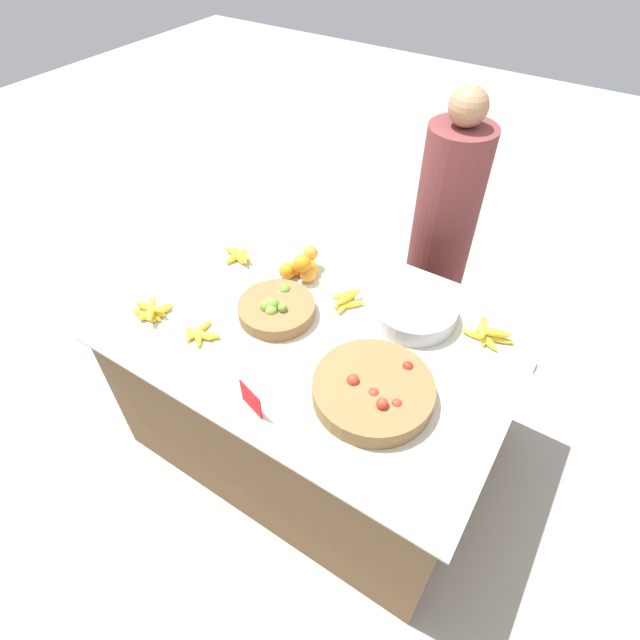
{
  "coord_description": "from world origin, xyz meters",
  "views": [
    {
      "loc": [
        0.8,
        -1.24,
        2.3
      ],
      "look_at": [
        0.0,
        0.0,
        0.84
      ],
      "focal_mm": 28.0,
      "sensor_mm": 36.0,
      "label": 1
    }
  ],
  "objects": [
    {
      "name": "vendor_person",
      "position": [
        0.14,
        1.0,
        0.69
      ],
      "size": [
        0.33,
        0.33,
        1.51
      ],
      "color": "brown",
      "rests_on": "ground_plane"
    },
    {
      "name": "tomato_basket",
      "position": [
        0.36,
        -0.19,
        0.83
      ],
      "size": [
        0.45,
        0.45,
        0.11
      ],
      "color": "olive",
      "rests_on": "market_table"
    },
    {
      "name": "metal_bowl",
      "position": [
        0.3,
        0.27,
        0.83
      ],
      "size": [
        0.36,
        0.36,
        0.08
      ],
      "color": "#B7B7BF",
      "rests_on": "market_table"
    },
    {
      "name": "orange_pile",
      "position": [
        -0.26,
        0.24,
        0.85
      ],
      "size": [
        0.17,
        0.2,
        0.14
      ],
      "color": "orange",
      "rests_on": "market_table"
    },
    {
      "name": "banana_bunch_front_left",
      "position": [
        -0.39,
        -0.31,
        0.81
      ],
      "size": [
        0.17,
        0.15,
        0.03
      ],
      "color": "yellow",
      "rests_on": "market_table"
    },
    {
      "name": "market_table",
      "position": [
        0.0,
        0.0,
        0.4
      ],
      "size": [
        1.65,
        1.19,
        0.79
      ],
      "color": "brown",
      "rests_on": "ground_plane"
    },
    {
      "name": "banana_bunch_front_right",
      "position": [
        -0.6,
        0.19,
        0.81
      ],
      "size": [
        0.19,
        0.14,
        0.05
      ],
      "color": "yellow",
      "rests_on": "market_table"
    },
    {
      "name": "lime_bowl",
      "position": [
        -0.2,
        -0.03,
        0.83
      ],
      "size": [
        0.33,
        0.33,
        0.11
      ],
      "color": "olive",
      "rests_on": "market_table"
    },
    {
      "name": "price_sign",
      "position": [
        0.01,
        -0.48,
        0.85
      ],
      "size": [
        0.12,
        0.04,
        0.11
      ],
      "rotation": [
        0.0,
        0.0,
        -0.29
      ],
      "color": "red",
      "rests_on": "market_table"
    },
    {
      "name": "banana_bunch_back_center",
      "position": [
        0.61,
        0.32,
        0.82
      ],
      "size": [
        0.21,
        0.14,
        0.06
      ],
      "color": "yellow",
      "rests_on": "market_table"
    },
    {
      "name": "ground_plane",
      "position": [
        0.0,
        0.0,
        0.0
      ],
      "size": [
        12.0,
        12.0,
        0.0
      ],
      "primitive_type": "plane",
      "color": "#ADA599"
    },
    {
      "name": "banana_bunch_middle_left",
      "position": [
        -0.65,
        -0.33,
        0.82
      ],
      "size": [
        0.16,
        0.17,
        0.06
      ],
      "color": "yellow",
      "rests_on": "market_table"
    },
    {
      "name": "banana_bunch_middle_right",
      "position": [
        0.02,
        0.19,
        0.82
      ],
      "size": [
        0.14,
        0.18,
        0.06
      ],
      "color": "yellow",
      "rests_on": "market_table"
    }
  ]
}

